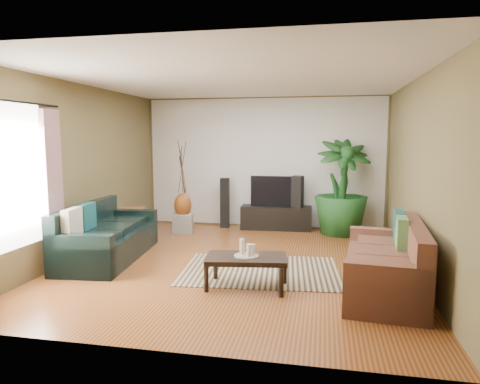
% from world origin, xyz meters
% --- Properties ---
extents(floor, '(5.50, 5.50, 0.00)m').
position_xyz_m(floor, '(0.00, 0.00, 0.00)').
color(floor, brown).
rests_on(floor, ground).
extents(ceiling, '(5.50, 5.50, 0.00)m').
position_xyz_m(ceiling, '(0.00, 0.00, 2.70)').
color(ceiling, white).
rests_on(ceiling, ground).
extents(wall_back, '(5.00, 0.00, 5.00)m').
position_xyz_m(wall_back, '(0.00, 2.75, 1.35)').
color(wall_back, brown).
rests_on(wall_back, ground).
extents(wall_front, '(5.00, 0.00, 5.00)m').
position_xyz_m(wall_front, '(0.00, -2.75, 1.35)').
color(wall_front, brown).
rests_on(wall_front, ground).
extents(wall_left, '(0.00, 5.50, 5.50)m').
position_xyz_m(wall_left, '(-2.50, 0.00, 1.35)').
color(wall_left, brown).
rests_on(wall_left, ground).
extents(wall_right, '(0.00, 5.50, 5.50)m').
position_xyz_m(wall_right, '(2.50, 0.00, 1.35)').
color(wall_right, brown).
rests_on(wall_right, ground).
extents(backwall_panel, '(4.90, 0.00, 4.90)m').
position_xyz_m(backwall_panel, '(0.00, 2.74, 1.35)').
color(backwall_panel, white).
rests_on(backwall_panel, ground).
extents(window_pane, '(0.00, 1.80, 1.80)m').
position_xyz_m(window_pane, '(-2.48, -1.60, 1.40)').
color(window_pane, white).
rests_on(window_pane, ground).
extents(curtain_far, '(0.08, 0.35, 2.20)m').
position_xyz_m(curtain_far, '(-2.43, -0.85, 1.15)').
color(curtain_far, gray).
rests_on(curtain_far, ground).
extents(curtain_rod, '(0.03, 1.90, 0.03)m').
position_xyz_m(curtain_rod, '(-2.43, -1.60, 2.30)').
color(curtain_rod, black).
rests_on(curtain_rod, ground).
extents(sofa_left, '(1.12, 2.22, 0.85)m').
position_xyz_m(sofa_left, '(-2.01, -0.12, 0.42)').
color(sofa_left, black).
rests_on(sofa_left, floor).
extents(sofa_right, '(1.05, 2.02, 0.85)m').
position_xyz_m(sofa_right, '(1.98, -0.83, 0.42)').
color(sofa_right, brown).
rests_on(sofa_right, floor).
extents(area_rug, '(2.31, 1.73, 0.01)m').
position_xyz_m(area_rug, '(0.39, -0.32, 0.01)').
color(area_rug, tan).
rests_on(area_rug, floor).
extents(coffee_table, '(1.06, 0.67, 0.41)m').
position_xyz_m(coffee_table, '(0.32, -1.03, 0.20)').
color(coffee_table, black).
rests_on(coffee_table, floor).
extents(candle_tray, '(0.31, 0.31, 0.01)m').
position_xyz_m(candle_tray, '(0.32, -1.03, 0.41)').
color(candle_tray, gray).
rests_on(candle_tray, coffee_table).
extents(candle_tall, '(0.06, 0.06, 0.20)m').
position_xyz_m(candle_tall, '(0.26, -1.00, 0.52)').
color(candle_tall, beige).
rests_on(candle_tall, candle_tray).
extents(candle_mid, '(0.06, 0.06, 0.15)m').
position_xyz_m(candle_mid, '(0.36, -1.07, 0.50)').
color(candle_mid, white).
rests_on(candle_mid, candle_tray).
extents(candle_short, '(0.06, 0.06, 0.13)m').
position_xyz_m(candle_short, '(0.39, -0.97, 0.48)').
color(candle_short, white).
rests_on(candle_short, candle_tray).
extents(tv_stand, '(1.45, 0.49, 0.48)m').
position_xyz_m(tv_stand, '(0.30, 2.50, 0.24)').
color(tv_stand, black).
rests_on(tv_stand, floor).
extents(television, '(1.05, 0.06, 0.62)m').
position_xyz_m(television, '(0.30, 2.50, 0.79)').
color(television, black).
rests_on(television, tv_stand).
extents(speaker_left, '(0.21, 0.23, 1.03)m').
position_xyz_m(speaker_left, '(-0.77, 2.50, 0.52)').
color(speaker_left, black).
rests_on(speaker_left, floor).
extents(speaker_right, '(0.25, 0.26, 1.11)m').
position_xyz_m(speaker_right, '(0.74, 2.44, 0.56)').
color(speaker_right, black).
rests_on(speaker_right, floor).
extents(potted_plant, '(1.30, 1.30, 1.85)m').
position_xyz_m(potted_plant, '(1.59, 2.30, 0.92)').
color(potted_plant, '#184A1B').
rests_on(potted_plant, floor).
extents(plant_pot, '(0.34, 0.34, 0.27)m').
position_xyz_m(plant_pot, '(1.59, 2.30, 0.13)').
color(plant_pot, black).
rests_on(plant_pot, floor).
extents(pedestal, '(0.44, 0.44, 0.38)m').
position_xyz_m(pedestal, '(-1.47, 1.84, 0.19)').
color(pedestal, gray).
rests_on(pedestal, floor).
extents(vase, '(0.34, 0.34, 0.48)m').
position_xyz_m(vase, '(-1.47, 1.84, 0.55)').
color(vase, brown).
rests_on(vase, pedestal).
extents(side_table, '(0.68, 0.68, 0.58)m').
position_xyz_m(side_table, '(-2.25, 1.07, 0.29)').
color(side_table, brown).
rests_on(side_table, floor).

